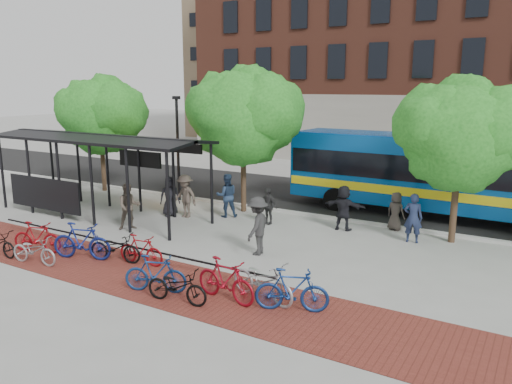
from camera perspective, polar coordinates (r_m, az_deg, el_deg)
The scene contains 31 objects.
ground at distance 18.60m, azimuth 0.99°, elevation -5.49°, with size 160.00×160.00×0.00m, color #9E9E99.
asphalt_street at distance 25.62m, azimuth 9.94°, elevation -0.77°, with size 160.00×8.00×0.01m, color black.
curb at distance 22.01m, azimuth 6.19°, elevation -2.62°, with size 160.00×0.25×0.12m, color #B7B7B2.
brick_strip at distance 16.01m, azimuth -14.49°, elevation -8.83°, with size 24.00×3.00×0.01m, color maroon.
bike_rack_rail at distance 17.48m, azimuth -15.42°, elevation -7.10°, with size 12.00×0.05×0.95m, color black.
building_tower at distance 61.43m, azimuth 7.08°, elevation 20.73°, with size 22.00×22.00×30.00m, color #7A664C.
bus_shelter at distance 22.73m, azimuth -17.76°, elevation 4.88°, with size 10.60×3.07×3.60m.
tree_a at distance 27.98m, azimuth -17.22°, elevation 8.70°, with size 4.90×4.00×6.18m.
tree_b at distance 22.14m, azimuth -1.20°, elevation 9.07°, with size 5.15×4.20×6.47m.
tree_c at distance 19.01m, azimuth 22.62°, elevation 6.45°, with size 4.66×3.80×5.92m.
lamp_post_left at distance 24.88m, azimuth -8.93°, elevation 5.29°, with size 0.35×0.20×5.12m.
bus at distance 22.88m, azimuth 20.12°, elevation 2.26°, with size 13.05×3.41×3.50m.
bike_1 at distance 18.66m, azimuth -23.73°, elevation -4.75°, with size 0.51×1.81×1.08m, color maroon.
bike_2 at distance 17.52m, azimuth -24.03°, elevation -6.11°, with size 0.61×1.76×0.92m, color #949496.
bike_3 at distance 17.36m, azimuth -19.30°, elevation -5.33°, with size 0.58×2.07×1.24m, color navy.
bike_4 at distance 16.85m, azimuth -15.78°, elevation -6.13°, with size 0.64×1.83×0.96m, color black.
bike_5 at distance 16.37m, azimuth -13.01°, elevation -6.47°, with size 0.46×1.64×0.99m, color maroon.
bike_7 at distance 14.17m, azimuth -11.42°, elevation -9.15°, with size 0.50×1.79×1.07m, color navy.
bike_8 at distance 13.44m, azimuth -9.02°, elevation -10.58°, with size 0.62×1.78×0.93m, color black.
bike_9 at distance 13.37m, azimuth -3.50°, elevation -10.01°, with size 0.55×1.95×1.17m, color maroon.
bike_10 at distance 13.40m, azimuth 0.76°, elevation -10.08°, with size 0.74×2.11×1.11m, color #9A999C.
bike_11 at distance 12.81m, azimuth 4.10°, elevation -11.13°, with size 0.53×1.89×1.14m, color navy.
pedestrian_0 at distance 22.10m, azimuth -9.82°, elevation -0.49°, with size 0.86×0.56×1.76m, color black.
pedestrian_2 at distance 21.64m, azimuth -3.36°, elevation -0.40°, with size 0.93×0.72×1.91m, color navy.
pedestrian_3 at distance 21.74m, azimuth -8.09°, elevation -0.47°, with size 1.21×0.70×1.88m, color #4D4239.
pedestrian_4 at distance 20.55m, azimuth 1.37°, elevation -1.60°, with size 0.89×0.37×1.52m, color #2A2A2A.
pedestrian_5 at distance 19.94m, azimuth 9.97°, elevation -1.79°, with size 1.67×0.53×1.80m, color black.
pedestrian_6 at distance 20.43m, azimuth 15.67°, elevation -2.13°, with size 0.75×0.49×1.53m, color #3C3530.
pedestrian_7 at distance 18.96m, azimuth 17.51°, elevation -2.85°, with size 0.67×0.44×1.83m, color #1D2745.
pedestrian_8 at distance 20.38m, azimuth -14.30°, elevation -1.62°, with size 0.90×0.70×1.85m, color #4D4339.
pedestrian_9 at distance 16.80m, azimuth 0.16°, elevation -3.89°, with size 1.28×0.74×1.98m, color #2A2A2A.
Camera 1 is at (8.82, -15.40, 5.59)m, focal length 35.00 mm.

